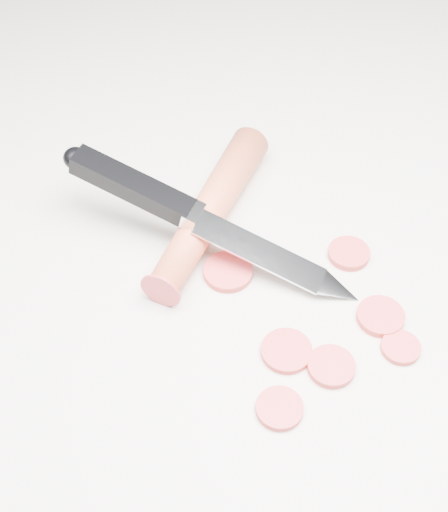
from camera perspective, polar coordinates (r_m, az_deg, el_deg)
ground at (r=0.58m, az=3.09°, el=-2.43°), size 2.40×2.40×0.00m
carrot at (r=0.61m, az=-1.13°, el=3.73°), size 0.18×0.13×0.03m
carrot_slice_0 at (r=0.52m, az=4.47°, el=-12.06°), size 0.03×0.03×0.01m
carrot_slice_1 at (r=0.54m, az=5.02°, el=-7.58°), size 0.04×0.04×0.01m
carrot_slice_2 at (r=0.57m, az=12.42°, el=-4.74°), size 0.04×0.04×0.01m
carrot_slice_3 at (r=0.56m, az=13.95°, el=-7.13°), size 0.03×0.03×0.01m
carrot_slice_4 at (r=0.61m, az=9.95°, el=0.20°), size 0.03×0.03×0.01m
carrot_slice_5 at (r=0.58m, az=0.33°, el=-1.27°), size 0.04×0.04×0.01m
carrot_slice_6 at (r=0.54m, az=8.57°, el=-8.73°), size 0.04×0.04×0.01m
kitchen_knife at (r=0.58m, az=-1.16°, el=2.84°), size 0.16×0.24×0.07m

